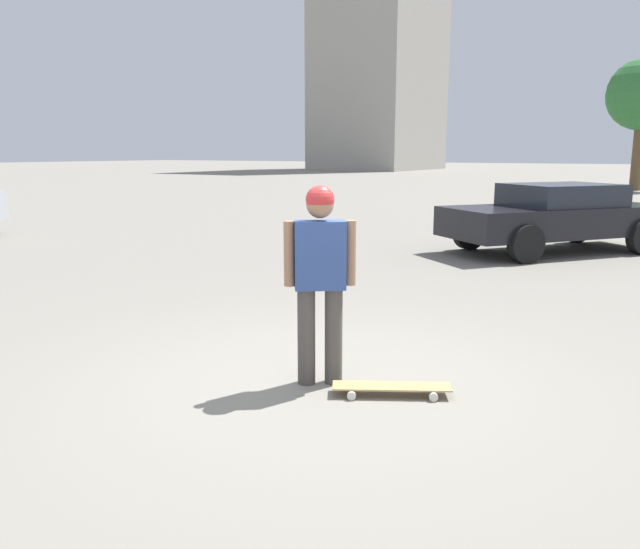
{
  "coord_description": "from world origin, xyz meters",
  "views": [
    {
      "loc": [
        4.33,
        2.57,
        1.93
      ],
      "look_at": [
        0.0,
        0.0,
        0.94
      ],
      "focal_mm": 35.0,
      "sensor_mm": 36.0,
      "label": 1
    }
  ],
  "objects": [
    {
      "name": "ground_plane",
      "position": [
        0.0,
        0.0,
        0.0
      ],
      "size": [
        220.0,
        220.0,
        0.0
      ],
      "primitive_type": "plane",
      "color": "gray"
    },
    {
      "name": "building_block_distant",
      "position": [
        -60.68,
        -28.27,
        14.23
      ],
      "size": [
        14.93,
        10.4,
        28.47
      ],
      "color": "#9E998E",
      "rests_on": "ground_plane"
    },
    {
      "name": "person",
      "position": [
        0.0,
        0.0,
        0.97
      ],
      "size": [
        0.4,
        0.5,
        1.67
      ],
      "rotation": [
        0.0,
        0.0,
        2.18
      ],
      "color": "#4C4742",
      "rests_on": "ground_plane"
    },
    {
      "name": "car_parked_near",
      "position": [
        -8.48,
        0.34,
        0.71
      ],
      "size": [
        4.55,
        4.09,
        1.33
      ],
      "rotation": [
        0.0,
        0.0,
        -0.67
      ],
      "color": "black",
      "rests_on": "ground_plane"
    },
    {
      "name": "skateboard",
      "position": [
        -0.05,
        0.64,
        0.07
      ],
      "size": [
        0.63,
        0.93,
        0.08
      ],
      "rotation": [
        0.0,
        0.0,
        -1.08
      ],
      "color": "tan",
      "rests_on": "ground_plane"
    }
  ]
}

